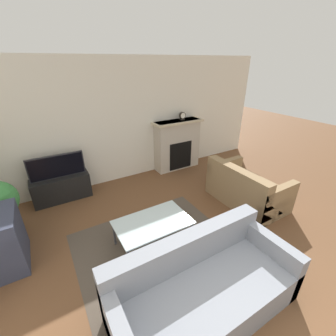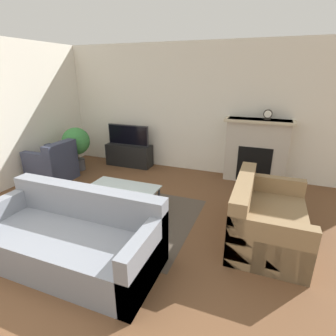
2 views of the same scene
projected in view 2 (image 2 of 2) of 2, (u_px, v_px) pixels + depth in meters
The scene contains 13 objects.
ground_plane at pixel (30, 313), 2.44m from camera, with size 20.00×20.00×0.00m, color brown.
wall_back at pixel (180, 109), 5.72m from camera, with size 8.32×0.06×2.70m.
wall_left at pixel (1, 117), 4.74m from camera, with size 0.06×7.25×2.70m.
area_rug at pixel (121, 215), 4.11m from camera, with size 2.30×1.88×0.00m.
fireplace at pixel (256, 150), 5.21m from camera, with size 1.29×0.41×1.26m.
tv_stand at pixel (129, 155), 6.23m from camera, with size 1.08×0.38×0.51m.
tv at pixel (128, 135), 6.06m from camera, with size 1.01×0.06×0.47m.
couch_sectional at pixel (72, 239), 3.04m from camera, with size 2.08×0.94×0.82m.
couch_loveseat at pixel (265, 220), 3.43m from camera, with size 0.90×1.45×0.82m.
armchair_by_window at pixel (53, 166), 5.34m from camera, with size 0.76×0.75×0.82m.
coffee_table at pixel (121, 191), 4.03m from camera, with size 1.10×0.68×0.43m.
potted_plant at pixel (76, 143), 5.81m from camera, with size 0.60×0.60×0.97m.
mantel_clock at pixel (268, 114), 4.93m from camera, with size 0.16×0.07×0.19m.
Camera 2 is at (1.85, -1.24, 2.11)m, focal length 28.00 mm.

